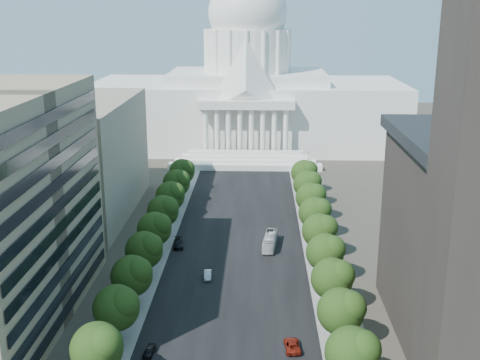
# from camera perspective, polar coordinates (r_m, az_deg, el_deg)

# --- Properties ---
(road_asphalt) EXTENTS (30.00, 260.00, 0.01)m
(road_asphalt) POSITION_cam_1_polar(r_m,az_deg,el_deg) (150.25, -0.08, -4.53)
(road_asphalt) COLOR black
(road_asphalt) RESTS_ON ground
(sidewalk_left) EXTENTS (8.00, 260.00, 0.02)m
(sidewalk_left) POSITION_cam_1_polar(r_m,az_deg,el_deg) (152.05, -7.27, -4.41)
(sidewalk_left) COLOR gray
(sidewalk_left) RESTS_ON ground
(sidewalk_right) EXTENTS (8.00, 260.00, 0.02)m
(sidewalk_right) POSITION_cam_1_polar(r_m,az_deg,el_deg) (150.84, 7.18, -4.57)
(sidewalk_right) COLOR gray
(sidewalk_right) RESTS_ON ground
(capitol) EXTENTS (120.00, 56.00, 73.00)m
(capitol) POSITION_cam_1_polar(r_m,az_deg,el_deg) (237.85, 0.71, 8.09)
(capitol) COLOR white
(capitol) RESTS_ON ground
(office_block_left_far) EXTENTS (38.00, 52.00, 30.00)m
(office_block_left_far) POSITION_cam_1_polar(r_m,az_deg,el_deg) (164.02, -16.97, 2.01)
(office_block_left_far) COLOR gray
(office_block_left_far) RESTS_ON ground
(tree_l_b) EXTENTS (7.79, 7.60, 9.97)m
(tree_l_b) POSITION_cam_1_polar(r_m,az_deg,el_deg) (90.44, -13.26, -15.18)
(tree_l_b) COLOR #33261C
(tree_l_b) RESTS_ON ground
(tree_l_c) EXTENTS (7.79, 7.60, 9.97)m
(tree_l_c) POSITION_cam_1_polar(r_m,az_deg,el_deg) (100.55, -11.50, -11.70)
(tree_l_c) COLOR #33261C
(tree_l_c) RESTS_ON ground
(tree_l_d) EXTENTS (7.79, 7.60, 9.97)m
(tree_l_d) POSITION_cam_1_polar(r_m,az_deg,el_deg) (111.04, -10.09, -8.85)
(tree_l_d) COLOR #33261C
(tree_l_d) RESTS_ON ground
(tree_l_e) EXTENTS (7.79, 7.60, 9.97)m
(tree_l_e) POSITION_cam_1_polar(r_m,az_deg,el_deg) (121.81, -8.95, -6.50)
(tree_l_e) COLOR #33261C
(tree_l_e) RESTS_ON ground
(tree_l_f) EXTENTS (7.79, 7.60, 9.97)m
(tree_l_f) POSITION_cam_1_polar(r_m,az_deg,el_deg) (132.79, -8.01, -4.53)
(tree_l_f) COLOR #33261C
(tree_l_f) RESTS_ON ground
(tree_l_g) EXTENTS (7.79, 7.60, 9.97)m
(tree_l_g) POSITION_cam_1_polar(r_m,az_deg,el_deg) (143.93, -7.21, -2.86)
(tree_l_g) COLOR #33261C
(tree_l_g) RESTS_ON ground
(tree_l_h) EXTENTS (7.79, 7.60, 9.97)m
(tree_l_h) POSITION_cam_1_polar(r_m,az_deg,el_deg) (155.20, -6.54, -1.44)
(tree_l_h) COLOR #33261C
(tree_l_h) RESTS_ON ground
(tree_l_i) EXTENTS (7.79, 7.60, 9.97)m
(tree_l_i) POSITION_cam_1_polar(r_m,az_deg,el_deg) (166.57, -5.95, -0.21)
(tree_l_i) COLOR #33261C
(tree_l_i) RESTS_ON ground
(tree_l_j) EXTENTS (7.79, 7.60, 9.97)m
(tree_l_j) POSITION_cam_1_polar(r_m,az_deg,el_deg) (178.03, -5.44, 0.87)
(tree_l_j) COLOR #33261C
(tree_l_j) RESTS_ON ground
(tree_r_b) EXTENTS (7.79, 7.60, 9.97)m
(tree_r_b) POSITION_cam_1_polar(r_m,az_deg,el_deg) (88.64, 10.78, -15.71)
(tree_r_b) COLOR #33261C
(tree_r_b) RESTS_ON ground
(tree_r_c) EXTENTS (7.79, 7.60, 9.97)m
(tree_r_c) POSITION_cam_1_polar(r_m,az_deg,el_deg) (98.94, 9.73, -12.08)
(tree_r_c) COLOR #33261C
(tree_r_c) RESTS_ON ground
(tree_r_d) EXTENTS (7.79, 7.60, 9.97)m
(tree_r_d) POSITION_cam_1_polar(r_m,az_deg,el_deg) (109.58, 8.91, -9.14)
(tree_r_d) COLOR #33261C
(tree_r_d) RESTS_ON ground
(tree_r_e) EXTENTS (7.79, 7.60, 9.97)m
(tree_r_e) POSITION_cam_1_polar(r_m,az_deg,el_deg) (120.48, 8.24, -6.73)
(tree_r_e) COLOR #33261C
(tree_r_e) RESTS_ON ground
(tree_r_f) EXTENTS (7.79, 7.60, 9.97)m
(tree_r_f) POSITION_cam_1_polar(r_m,az_deg,el_deg) (131.57, 7.69, -4.71)
(tree_r_f) COLOR #33261C
(tree_r_f) RESTS_ON ground
(tree_r_g) EXTENTS (7.79, 7.60, 9.97)m
(tree_r_g) POSITION_cam_1_polar(r_m,az_deg,el_deg) (142.81, 7.22, -3.02)
(tree_r_g) COLOR #33261C
(tree_r_g) RESTS_ON ground
(tree_r_h) EXTENTS (7.79, 7.60, 9.97)m
(tree_r_h) POSITION_cam_1_polar(r_m,az_deg,el_deg) (154.16, 6.83, -1.57)
(tree_r_h) COLOR #33261C
(tree_r_h) RESTS_ON ground
(tree_r_i) EXTENTS (7.79, 7.60, 9.97)m
(tree_r_i) POSITION_cam_1_polar(r_m,az_deg,el_deg) (165.60, 6.49, -0.32)
(tree_r_i) COLOR #33261C
(tree_r_i) RESTS_ON ground
(tree_r_j) EXTENTS (7.79, 7.60, 9.97)m
(tree_r_j) POSITION_cam_1_polar(r_m,az_deg,el_deg) (177.12, 6.19, 0.77)
(tree_r_j) COLOR #33261C
(tree_r_j) RESTS_ON ground
(streetlight_b) EXTENTS (2.61, 0.44, 9.00)m
(streetlight_b) POSITION_cam_1_polar(r_m,az_deg,el_deg) (98.76, 10.70, -12.60)
(streetlight_b) COLOR gray
(streetlight_b) RESTS_ON ground
(streetlight_c) EXTENTS (2.61, 0.44, 9.00)m
(streetlight_c) POSITION_cam_1_polar(r_m,az_deg,el_deg) (121.09, 8.96, -6.96)
(streetlight_c) COLOR gray
(streetlight_c) RESTS_ON ground
(streetlight_d) EXTENTS (2.61, 0.44, 9.00)m
(streetlight_d) POSITION_cam_1_polar(r_m,az_deg,el_deg) (144.29, 7.79, -3.10)
(streetlight_d) COLOR gray
(streetlight_d) RESTS_ON ground
(streetlight_e) EXTENTS (2.61, 0.44, 9.00)m
(streetlight_e) POSITION_cam_1_polar(r_m,az_deg,el_deg) (168.01, 6.96, -0.32)
(streetlight_e) COLOR gray
(streetlight_e) RESTS_ON ground
(streetlight_f) EXTENTS (2.61, 0.44, 9.00)m
(streetlight_f) POSITION_cam_1_polar(r_m,az_deg,el_deg) (192.06, 6.33, 1.77)
(streetlight_f) COLOR gray
(streetlight_f) RESTS_ON ground
(car_dark_a) EXTENTS (1.95, 3.92, 1.28)m
(car_dark_a) POSITION_cam_1_polar(r_m,az_deg,el_deg) (99.47, -8.61, -15.72)
(car_dark_a) COLOR black
(car_dark_a) RESTS_ON ground
(car_silver) EXTENTS (1.82, 4.35, 1.40)m
(car_silver) POSITION_cam_1_polar(r_m,az_deg,el_deg) (123.18, -3.09, -8.97)
(car_silver) COLOR #A4A6AC
(car_silver) RESTS_ON ground
(car_red) EXTENTS (2.75, 5.34, 1.44)m
(car_red) POSITION_cam_1_polar(r_m,az_deg,el_deg) (100.01, 4.97, -15.34)
(car_red) COLOR maroon
(car_red) RESTS_ON ground
(car_dark_b) EXTENTS (2.94, 5.76, 1.60)m
(car_dark_b) POSITION_cam_1_polar(r_m,az_deg,el_deg) (138.94, -5.86, -6.01)
(car_dark_b) COLOR black
(car_dark_b) RESTS_ON ground
(city_bus) EXTENTS (3.79, 11.05, 3.02)m
(city_bus) POSITION_cam_1_polar(r_m,az_deg,el_deg) (138.00, 2.86, -5.78)
(city_bus) COLOR silver
(city_bus) RESTS_ON ground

